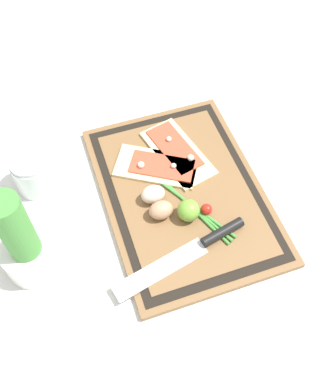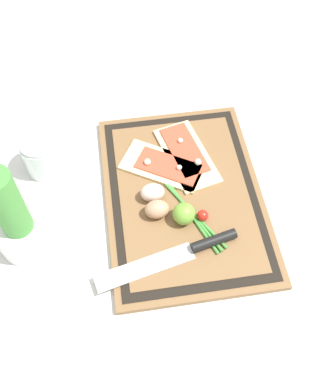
{
  "view_description": "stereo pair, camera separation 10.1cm",
  "coord_description": "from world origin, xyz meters",
  "px_view_note": "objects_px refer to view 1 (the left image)",
  "views": [
    {
      "loc": [
        -0.53,
        0.23,
        0.87
      ],
      "look_at": [
        0.0,
        0.04,
        0.04
      ],
      "focal_mm": 42.0,
      "sensor_mm": 36.0,
      "label": 1
    },
    {
      "loc": [
        -0.55,
        0.13,
        0.87
      ],
      "look_at": [
        0.0,
        0.04,
        0.04
      ],
      "focal_mm": 42.0,
      "sensor_mm": 36.0,
      "label": 2
    }
  ],
  "objects_px": {
    "sauce_jar": "(34,175)",
    "knife": "(202,244)",
    "pizza_slice_far": "(157,166)",
    "egg_brown": "(161,210)",
    "lime": "(189,210)",
    "egg_pink": "(153,193)",
    "pizza_slice_near": "(177,152)",
    "herb_pot": "(25,246)",
    "cherry_tomato_red": "(206,209)"
  },
  "relations": [
    {
      "from": "sauce_jar",
      "to": "herb_pot",
      "type": "bearing_deg",
      "value": 168.4
    },
    {
      "from": "pizza_slice_far",
      "to": "knife",
      "type": "xyz_separation_m",
      "value": [
        -0.23,
        -0.02,
        0.0
      ]
    },
    {
      "from": "egg_brown",
      "to": "lime",
      "type": "height_order",
      "value": "lime"
    },
    {
      "from": "egg_pink",
      "to": "cherry_tomato_red",
      "type": "relative_size",
      "value": 2.14
    },
    {
      "from": "pizza_slice_far",
      "to": "knife",
      "type": "distance_m",
      "value": 0.23
    },
    {
      "from": "lime",
      "to": "cherry_tomato_red",
      "type": "bearing_deg",
      "value": -94.38
    },
    {
      "from": "pizza_slice_near",
      "to": "herb_pot",
      "type": "xyz_separation_m",
      "value": [
        -0.17,
        0.38,
        0.06
      ]
    },
    {
      "from": "pizza_slice_far",
      "to": "sauce_jar",
      "type": "distance_m",
      "value": 0.28
    },
    {
      "from": "egg_pink",
      "to": "sauce_jar",
      "type": "relative_size",
      "value": 0.56
    },
    {
      "from": "pizza_slice_far",
      "to": "lime",
      "type": "relative_size",
      "value": 4.27
    },
    {
      "from": "sauce_jar",
      "to": "knife",
      "type": "bearing_deg",
      "value": -133.07
    },
    {
      "from": "lime",
      "to": "knife",
      "type": "bearing_deg",
      "value": -179.14
    },
    {
      "from": "egg_brown",
      "to": "sauce_jar",
      "type": "bearing_deg",
      "value": 53.47
    },
    {
      "from": "pizza_slice_near",
      "to": "egg_brown",
      "type": "distance_m",
      "value": 0.18
    },
    {
      "from": "knife",
      "to": "egg_pink",
      "type": "distance_m",
      "value": 0.16
    },
    {
      "from": "knife",
      "to": "sauce_jar",
      "type": "relative_size",
      "value": 3.19
    },
    {
      "from": "pizza_slice_far",
      "to": "pizza_slice_near",
      "type": "bearing_deg",
      "value": -66.43
    },
    {
      "from": "pizza_slice_far",
      "to": "sauce_jar",
      "type": "xyz_separation_m",
      "value": [
        0.05,
        0.28,
        0.02
      ]
    },
    {
      "from": "egg_pink",
      "to": "sauce_jar",
      "type": "distance_m",
      "value": 0.28
    },
    {
      "from": "pizza_slice_far",
      "to": "egg_brown",
      "type": "relative_size",
      "value": 3.92
    },
    {
      "from": "lime",
      "to": "sauce_jar",
      "type": "relative_size",
      "value": 0.51
    },
    {
      "from": "pizza_slice_near",
      "to": "cherry_tomato_red",
      "type": "relative_size",
      "value": 8.78
    },
    {
      "from": "knife",
      "to": "herb_pot",
      "type": "height_order",
      "value": "herb_pot"
    },
    {
      "from": "herb_pot",
      "to": "sauce_jar",
      "type": "relative_size",
      "value": 2.51
    },
    {
      "from": "egg_pink",
      "to": "pizza_slice_near",
      "type": "bearing_deg",
      "value": -42.78
    },
    {
      "from": "pizza_slice_near",
      "to": "knife",
      "type": "relative_size",
      "value": 0.72
    },
    {
      "from": "cherry_tomato_red",
      "to": "sauce_jar",
      "type": "xyz_separation_m",
      "value": [
        0.21,
        0.34,
        0.01
      ]
    },
    {
      "from": "pizza_slice_near",
      "to": "pizza_slice_far",
      "type": "distance_m",
      "value": 0.07
    },
    {
      "from": "lime",
      "to": "pizza_slice_near",
      "type": "bearing_deg",
      "value": -12.13
    },
    {
      "from": "egg_pink",
      "to": "egg_brown",
      "type": "bearing_deg",
      "value": -175.57
    },
    {
      "from": "herb_pot",
      "to": "egg_brown",
      "type": "bearing_deg",
      "value": -86.14
    },
    {
      "from": "pizza_slice_far",
      "to": "cherry_tomato_red",
      "type": "height_order",
      "value": "cherry_tomato_red"
    },
    {
      "from": "egg_pink",
      "to": "pizza_slice_far",
      "type": "bearing_deg",
      "value": -25.2
    },
    {
      "from": "pizza_slice_far",
      "to": "egg_pink",
      "type": "height_order",
      "value": "egg_pink"
    },
    {
      "from": "knife",
      "to": "herb_pot",
      "type": "distance_m",
      "value": 0.36
    },
    {
      "from": "knife",
      "to": "sauce_jar",
      "type": "distance_m",
      "value": 0.41
    },
    {
      "from": "pizza_slice_near",
      "to": "herb_pot",
      "type": "bearing_deg",
      "value": 114.43
    },
    {
      "from": "egg_brown",
      "to": "knife",
      "type": "bearing_deg",
      "value": -150.61
    },
    {
      "from": "lime",
      "to": "sauce_jar",
      "type": "bearing_deg",
      "value": 55.82
    },
    {
      "from": "cherry_tomato_red",
      "to": "pizza_slice_near",
      "type": "bearing_deg",
      "value": 1.19
    },
    {
      "from": "egg_brown",
      "to": "lime",
      "type": "bearing_deg",
      "value": -112.06
    },
    {
      "from": "pizza_slice_near",
      "to": "knife",
      "type": "xyz_separation_m",
      "value": [
        -0.25,
        0.04,
        0.0
      ]
    },
    {
      "from": "lime",
      "to": "herb_pot",
      "type": "xyz_separation_m",
      "value": [
        0.0,
        0.34,
        0.04
      ]
    },
    {
      "from": "herb_pot",
      "to": "sauce_jar",
      "type": "height_order",
      "value": "herb_pot"
    },
    {
      "from": "pizza_slice_far",
      "to": "egg_brown",
      "type": "bearing_deg",
      "value": 165.35
    },
    {
      "from": "egg_pink",
      "to": "sauce_jar",
      "type": "bearing_deg",
      "value": 61.12
    },
    {
      "from": "cherry_tomato_red",
      "to": "pizza_slice_far",
      "type": "bearing_deg",
      "value": 22.63
    },
    {
      "from": "egg_pink",
      "to": "herb_pot",
      "type": "distance_m",
      "value": 0.29
    },
    {
      "from": "pizza_slice_far",
      "to": "cherry_tomato_red",
      "type": "xyz_separation_m",
      "value": [
        -0.15,
        -0.06,
        0.01
      ]
    },
    {
      "from": "pizza_slice_near",
      "to": "cherry_tomato_red",
      "type": "bearing_deg",
      "value": -178.81
    }
  ]
}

